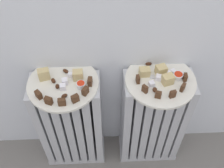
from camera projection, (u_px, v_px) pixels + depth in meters
radiator_left at (72, 124)px, 1.37m from camera, size 0.32×0.16×0.62m
radiator_right at (152, 121)px, 1.38m from camera, size 0.32×0.16×0.62m
plate_left at (63, 83)px, 1.12m from camera, size 0.30×0.30×0.01m
plate_right at (160, 80)px, 1.14m from camera, size 0.30×0.30×0.01m
dark_cake_slice_left_0 at (39, 95)px, 1.06m from camera, size 0.03×0.03×0.03m
dark_cake_slice_left_1 at (49, 101)px, 1.04m from camera, size 0.03×0.03×0.03m
dark_cake_slice_left_2 at (62, 102)px, 1.03m from camera, size 0.03×0.02×0.03m
dark_cake_slice_left_3 at (75, 98)px, 1.04m from camera, size 0.03×0.03×0.03m
dark_cake_slice_left_4 at (85, 91)px, 1.07m from camera, size 0.03×0.03×0.03m
dark_cake_slice_left_5 at (90, 82)px, 1.10m from camera, size 0.02×0.03×0.03m
marble_cake_slice_left_0 at (78, 75)px, 1.12m from camera, size 0.04×0.03×0.05m
marble_cake_slice_left_1 at (44, 74)px, 1.12m from camera, size 0.05×0.04×0.05m
turkish_delight_left_0 at (70, 75)px, 1.14m from camera, size 0.02×0.02×0.02m
turkish_delight_left_1 at (63, 87)px, 1.09m from camera, size 0.03×0.03×0.02m
turkish_delight_left_2 at (65, 81)px, 1.11m from camera, size 0.03×0.03×0.02m
medjool_date_left_0 at (53, 81)px, 1.12m from camera, size 0.03×0.03×0.02m
medjool_date_left_1 at (57, 86)px, 1.10m from camera, size 0.02×0.02×0.02m
medjool_date_left_2 at (64, 96)px, 1.06m from camera, size 0.03×0.03×0.02m
medjool_date_left_3 at (66, 71)px, 1.15m from camera, size 0.03×0.03×0.01m
jam_bowl_left at (81, 85)px, 1.10m from camera, size 0.04×0.04×0.02m
dark_cake_slice_right_0 at (138, 79)px, 1.11m from camera, size 0.02×0.03×0.04m
dark_cake_slice_right_1 at (145, 89)px, 1.07m from camera, size 0.03×0.03×0.04m
dark_cake_slice_right_2 at (158, 95)px, 1.05m from camera, size 0.03×0.02×0.04m
dark_cake_slice_right_3 at (173, 94)px, 1.06m from camera, size 0.03×0.02×0.04m
dark_cake_slice_right_4 at (183, 87)px, 1.08m from camera, size 0.03×0.03×0.04m
dark_cake_slice_right_5 at (185, 77)px, 1.12m from camera, size 0.02×0.03×0.04m
marble_cake_slice_right_0 at (161, 70)px, 1.14m from camera, size 0.05×0.05×0.04m
marble_cake_slice_right_1 at (145, 72)px, 1.14m from camera, size 0.05×0.04×0.04m
marble_cake_slice_right_2 at (168, 79)px, 1.10m from camera, size 0.05×0.05×0.04m
turkish_delight_right_0 at (159, 78)px, 1.12m from camera, size 0.03×0.03×0.02m
turkish_delight_right_1 at (173, 72)px, 1.15m from camera, size 0.03×0.03×0.02m
turkish_delight_right_2 at (169, 74)px, 1.14m from camera, size 0.02×0.02×0.02m
turkish_delight_right_3 at (152, 84)px, 1.10m from camera, size 0.03×0.03×0.02m
medjool_date_right_0 at (155, 90)px, 1.08m from camera, size 0.02×0.03×0.02m
medjool_date_right_1 at (149, 64)px, 1.18m from camera, size 0.03×0.02×0.02m
jam_bowl_right at (178, 76)px, 1.13m from camera, size 0.04×0.04×0.02m
fork at (153, 81)px, 1.12m from camera, size 0.02×0.09×0.00m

